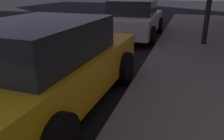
% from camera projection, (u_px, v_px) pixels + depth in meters
% --- Properties ---
extents(car_yellow_cab, '(2.11, 4.09, 1.43)m').
position_uv_depth(car_yellow_cab, '(47.00, 65.00, 3.65)').
color(car_yellow_cab, gold).
rests_on(car_yellow_cab, ground).
extents(car_white, '(2.13, 4.22, 1.43)m').
position_uv_depth(car_white, '(133.00, 19.00, 9.07)').
color(car_white, silver).
rests_on(car_white, ground).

